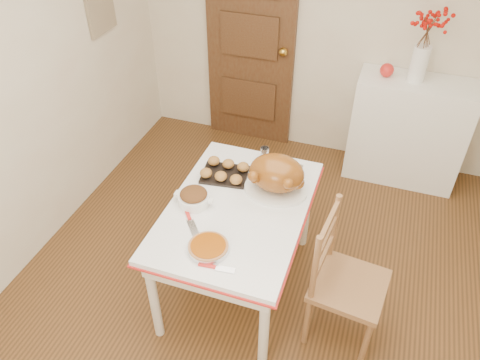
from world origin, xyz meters
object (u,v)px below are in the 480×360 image
(turkey_platter, at_px, (276,175))
(pumpkin_pie, at_px, (208,247))
(chair_oak, at_px, (350,283))
(sideboard, at_px, (407,131))
(kitchen_table, at_px, (238,248))

(turkey_platter, distance_m, pumpkin_pie, 0.68)
(chair_oak, bearing_deg, sideboard, -0.36)
(chair_oak, height_order, turkey_platter, turkey_platter)
(turkey_platter, bearing_deg, pumpkin_pie, -125.67)
(turkey_platter, relative_size, pumpkin_pie, 1.74)
(sideboard, height_order, turkey_platter, turkey_platter)
(turkey_platter, bearing_deg, kitchen_table, -145.00)
(sideboard, relative_size, turkey_platter, 2.31)
(chair_oak, bearing_deg, turkey_platter, 63.80)
(sideboard, bearing_deg, pumpkin_pie, -115.81)
(pumpkin_pie, bearing_deg, turkey_platter, 70.58)
(sideboard, xyz_separation_m, pumpkin_pie, (-1.03, -2.13, 0.30))
(turkey_platter, bearing_deg, chair_oak, -48.80)
(kitchen_table, bearing_deg, sideboard, 60.14)
(chair_oak, distance_m, pumpkin_pie, 0.90)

